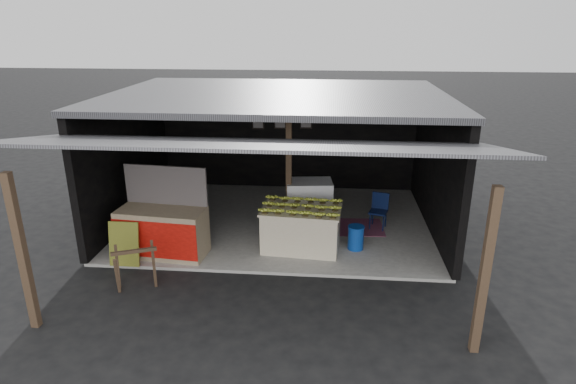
# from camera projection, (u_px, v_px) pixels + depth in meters

# --- Properties ---
(ground) EXTENTS (80.00, 80.00, 0.00)m
(ground) POSITION_uv_depth(u_px,v_px,m) (264.00, 275.00, 8.98)
(ground) COLOR black
(ground) RESTS_ON ground
(concrete_slab) EXTENTS (7.00, 5.00, 0.06)m
(concrete_slab) POSITION_uv_depth(u_px,v_px,m) (278.00, 221.00, 11.32)
(concrete_slab) COLOR gray
(concrete_slab) RESTS_ON ground
(shophouse) EXTENTS (7.40, 7.29, 3.02)m
(shophouse) POSITION_uv_depth(u_px,v_px,m) (279.00, 132.00, 10.92)
(shophouse) COLOR black
(shophouse) RESTS_ON ground
(banana_table) EXTENTS (1.65, 1.10, 0.87)m
(banana_table) POSITION_uv_depth(u_px,v_px,m) (301.00, 229.00, 9.75)
(banana_table) COLOR silver
(banana_table) RESTS_ON concrete_slab
(banana_pile) EXTENTS (1.53, 0.99, 0.17)m
(banana_pile) POSITION_uv_depth(u_px,v_px,m) (301.00, 205.00, 9.57)
(banana_pile) COLOR gold
(banana_pile) RESTS_ON banana_table
(white_crate) EXTENTS (1.07, 0.78, 1.11)m
(white_crate) POSITION_uv_depth(u_px,v_px,m) (309.00, 205.00, 10.71)
(white_crate) COLOR white
(white_crate) RESTS_ON concrete_slab
(neighbor_stall) EXTENTS (1.76, 0.92, 1.75)m
(neighbor_stall) POSITION_uv_depth(u_px,v_px,m) (163.00, 230.00, 9.49)
(neighbor_stall) COLOR #998466
(neighbor_stall) RESTS_ON concrete_slab
(green_signboard) EXTENTS (0.58, 0.20, 0.85)m
(green_signboard) POSITION_uv_depth(u_px,v_px,m) (124.00, 244.00, 9.09)
(green_signboard) COLOR black
(green_signboard) RESTS_ON concrete_slab
(sawhorse) EXTENTS (0.87, 0.86, 0.75)m
(sawhorse) POSITION_uv_depth(u_px,v_px,m) (135.00, 264.00, 8.38)
(sawhorse) COLOR #453122
(sawhorse) RESTS_ON ground
(water_barrel) EXTENTS (0.32, 0.32, 0.47)m
(water_barrel) POSITION_uv_depth(u_px,v_px,m) (356.00, 238.00, 9.80)
(water_barrel) COLOR #0D3896
(water_barrel) RESTS_ON concrete_slab
(plastic_chair) EXTENTS (0.47, 0.47, 0.80)m
(plastic_chair) POSITION_uv_depth(u_px,v_px,m) (379.00, 208.00, 10.78)
(plastic_chair) COLOR #0A143A
(plastic_chair) RESTS_ON concrete_slab
(magenta_rug) EXTENTS (1.55, 1.08, 0.01)m
(magenta_rug) POSITION_uv_depth(u_px,v_px,m) (350.00, 227.00, 10.90)
(magenta_rug) COLOR maroon
(magenta_rug) RESTS_ON concrete_slab
(picture_frames) EXTENTS (1.62, 0.04, 0.46)m
(picture_frames) POSITION_uv_depth(u_px,v_px,m) (281.00, 121.00, 12.94)
(picture_frames) COLOR black
(picture_frames) RESTS_ON shophouse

